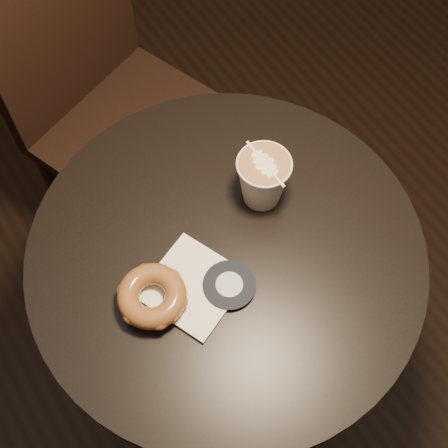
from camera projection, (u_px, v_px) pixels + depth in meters
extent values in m
plane|color=black|center=(225.00, 366.00, 1.75)|extent=(4.50, 4.50, 0.00)
cylinder|color=black|center=(226.00, 254.00, 1.10)|extent=(0.70, 0.70, 0.03)
cylinder|color=black|center=(226.00, 323.00, 1.42)|extent=(0.07, 0.07, 0.70)
cylinder|color=black|center=(225.00, 365.00, 1.74)|extent=(0.44, 0.44, 0.02)
cube|color=black|center=(137.00, 133.00, 1.55)|extent=(0.53, 0.53, 0.04)
cube|color=black|center=(53.00, 7.00, 1.34)|extent=(0.40, 0.18, 0.56)
cylinder|color=black|center=(156.00, 262.00, 1.64)|extent=(0.04, 0.04, 0.47)
cylinder|color=black|center=(235.00, 171.00, 1.77)|extent=(0.04, 0.04, 0.47)
cylinder|color=black|center=(58.00, 194.00, 1.74)|extent=(0.04, 0.04, 0.47)
cylinder|color=black|center=(140.00, 113.00, 1.87)|extent=(0.04, 0.04, 0.47)
cube|color=white|center=(193.00, 286.00, 1.05)|extent=(0.19, 0.19, 0.01)
torus|color=brown|center=(152.00, 296.00, 1.02)|extent=(0.12, 0.12, 0.04)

